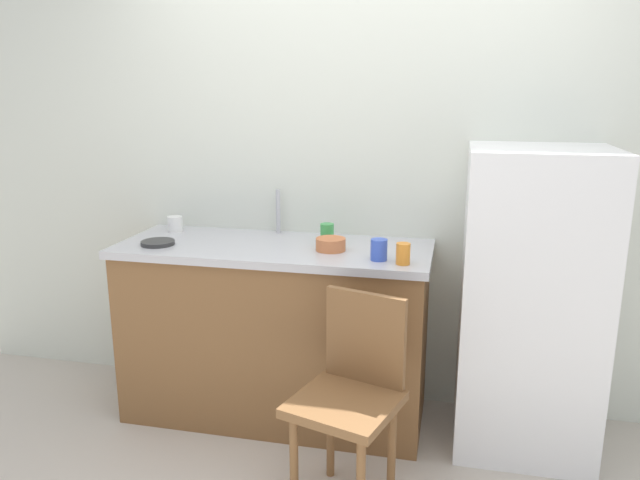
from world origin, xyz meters
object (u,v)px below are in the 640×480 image
Objects in this scene: cup_blue at (379,250)px; refrigerator at (530,302)px; chair at (351,391)px; terracotta_bowl at (331,244)px; cup_green at (327,233)px; hotplate at (158,243)px; cup_orange at (403,254)px; cup_white at (175,224)px.

refrigerator is at bearing 13.58° from cup_blue.
terracotta_bowl is at bearing 127.06° from chair.
terracotta_bowl is at bearing -72.04° from cup_green.
cup_orange reaches higher than hotplate.
cup_blue is at bearing -166.42° from refrigerator.
cup_green reaches higher than cup_white.
chair is 9.01× the size of cup_blue.
cup_orange reaches higher than chair.
hotplate is at bearing 178.27° from cup_blue.
hotplate is at bearing -175.77° from refrigerator.
cup_green is at bearing 136.82° from cup_blue.
cup_blue reaches higher than hotplate.
cup_orange is at bearing -38.09° from cup_green.
cup_blue is (0.25, -0.12, 0.02)m from terracotta_bowl.
cup_green reaches higher than hotplate.
cup_green is 0.87m from cup_white.
refrigerator is 17.13× the size of cup_white.
cup_white is at bearing 164.13° from cup_orange.
hotplate is 1.81× the size of cup_green.
terracotta_bowl is 0.40m from cup_orange.
chair is at bearing -24.02° from hotplate.
cup_green reaches higher than chair.
cup_orange reaches higher than terracotta_bowl.
cup_green is (-0.26, 0.74, 0.49)m from chair.
hotplate is 1.25m from cup_orange.
cup_green is at bearing 173.34° from refrigerator.
cup_orange reaches higher than cup_green.
cup_green is (-1.01, 0.12, 0.26)m from refrigerator.
chair is 5.24× the size of hotplate.
refrigerator reaches higher than cup_blue.
hotplate is 1.75× the size of cup_orange.
chair is at bearing -69.95° from terracotta_bowl.
refrigerator reaches higher than cup_white.
cup_white reaches higher than hotplate.
cup_blue reaches higher than chair.
refrigerator is 1.00m from chair.
terracotta_bowl is at bearing -12.48° from cup_white.
chair is at bearing -70.42° from cup_green.
hotplate is 2.00× the size of cup_white.
hotplate is at bearing -174.45° from terracotta_bowl.
terracotta_bowl is 1.47× the size of cup_blue.
terracotta_bowl is 0.86× the size of hotplate.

